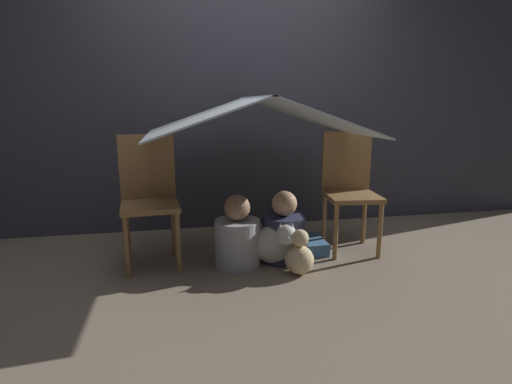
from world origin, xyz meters
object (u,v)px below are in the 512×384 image
(chair_left, at_px, (149,194))
(person_second, at_px, (284,233))
(chair_right, at_px, (349,186))
(person_front, at_px, (237,238))
(dog, at_px, (281,243))

(chair_left, bearing_deg, person_second, -14.42)
(chair_right, relative_size, person_front, 1.78)
(dog, bearing_deg, person_front, 171.74)
(chair_left, height_order, person_front, chair_left)
(chair_left, relative_size, person_second, 1.77)
(person_front, height_order, person_second, person_second)
(person_second, bearing_deg, chair_left, 171.00)
(chair_right, relative_size, person_second, 1.77)
(chair_right, bearing_deg, chair_left, -174.07)
(chair_left, height_order, chair_right, same)
(person_front, bearing_deg, chair_right, 11.60)
(person_second, bearing_deg, person_front, -173.94)
(person_second, distance_m, dog, 0.11)
(chair_right, bearing_deg, person_second, -159.13)
(dog, bearing_deg, chair_right, 20.83)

